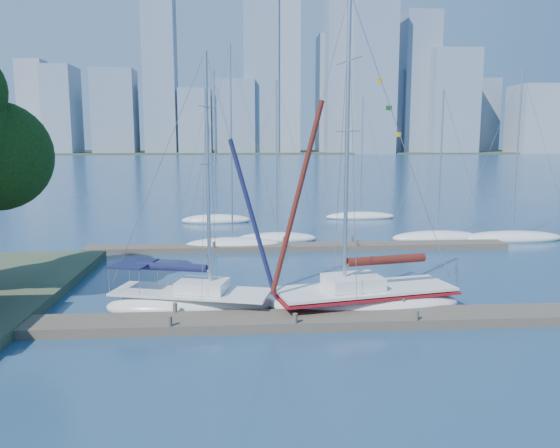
{
  "coord_description": "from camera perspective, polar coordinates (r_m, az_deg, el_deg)",
  "views": [
    {
      "loc": [
        -2.16,
        -21.95,
        7.72
      ],
      "look_at": [
        -0.25,
        4.0,
        3.7
      ],
      "focal_mm": 35.0,
      "sensor_mm": 36.0,
      "label": 1
    }
  ],
  "objects": [
    {
      "name": "bg_boat_4",
      "position": [
        43.96,
        16.11,
        -1.34
      ],
      "size": [
        7.19,
        2.54,
        11.76
      ],
      "rotation": [
        0.0,
        0.0,
        -0.04
      ],
      "color": "white",
      "rests_on": "ground"
    },
    {
      "name": "bg_boat_7",
      "position": [
        54.7,
        8.39,
        0.83
      ],
      "size": [
        7.15,
        3.65,
        12.11
      ],
      "rotation": [
        0.0,
        0.0,
        0.26
      ],
      "color": "white",
      "rests_on": "ground"
    },
    {
      "name": "near_dock",
      "position": [
        23.3,
        1.35,
        -10.05
      ],
      "size": [
        26.0,
        2.0,
        0.4
      ],
      "primitive_type": "cube",
      "color": "#4C4438",
      "rests_on": "ground"
    },
    {
      "name": "sailboat_maroon",
      "position": [
        25.4,
        8.84,
        -6.41
      ],
      "size": [
        9.2,
        4.65,
        14.48
      ],
      "rotation": [
        0.0,
        0.0,
        0.21
      ],
      "color": "white",
      "rests_on": "ground"
    },
    {
      "name": "ground",
      "position": [
        23.36,
        1.35,
        -10.51
      ],
      "size": [
        700.0,
        700.0,
        0.0
      ],
      "primitive_type": "plane",
      "color": "navy",
      "rests_on": "ground"
    },
    {
      "name": "bg_boat_2",
      "position": [
        42.05,
        -0.35,
        -1.45
      ],
      "size": [
        6.37,
        2.6,
        12.4
      ],
      "rotation": [
        0.0,
        0.0,
        0.1
      ],
      "color": "white",
      "rests_on": "ground"
    },
    {
      "name": "bg_boat_5",
      "position": [
        45.88,
        23.05,
        -1.28
      ],
      "size": [
        8.34,
        4.31,
        13.22
      ],
      "rotation": [
        0.0,
        0.0,
        -0.27
      ],
      "color": "white",
      "rests_on": "ground"
    },
    {
      "name": "skyline",
      "position": [
        314.02,
        -0.42,
        13.72
      ],
      "size": [
        502.87,
        51.31,
        122.12
      ],
      "color": "gray",
      "rests_on": "ground"
    },
    {
      "name": "sailboat_navy",
      "position": [
        25.35,
        -9.26,
        -6.77
      ],
      "size": [
        8.09,
        4.37,
        11.98
      ],
      "rotation": [
        0.0,
        0.0,
        -0.25
      ],
      "color": "white",
      "rests_on": "ground"
    },
    {
      "name": "far_dock",
      "position": [
        38.91,
        2.0,
        -2.39
      ],
      "size": [
        30.0,
        1.8,
        0.36
      ],
      "primitive_type": "cube",
      "color": "#4C4438",
      "rests_on": "ground"
    },
    {
      "name": "bg_boat_1",
      "position": [
        39.4,
        -4.97,
        -2.12
      ],
      "size": [
        7.28,
        3.92,
        14.58
      ],
      "rotation": [
        0.0,
        0.0,
        -0.25
      ],
      "color": "white",
      "rests_on": "ground"
    },
    {
      "name": "far_shore",
      "position": [
        342.04,
        -3.89,
        7.48
      ],
      "size": [
        800.0,
        100.0,
        1.5
      ],
      "primitive_type": "cube",
      "color": "#38472D",
      "rests_on": "ground"
    },
    {
      "name": "bg_boat_6",
      "position": [
        51.88,
        -6.68,
        0.5
      ],
      "size": [
        6.79,
        3.35,
        14.39
      ],
      "rotation": [
        0.0,
        0.0,
        0.18
      ],
      "color": "white",
      "rests_on": "ground"
    }
  ]
}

